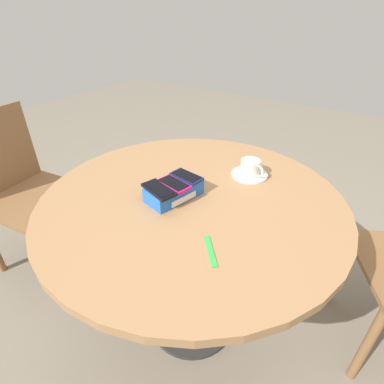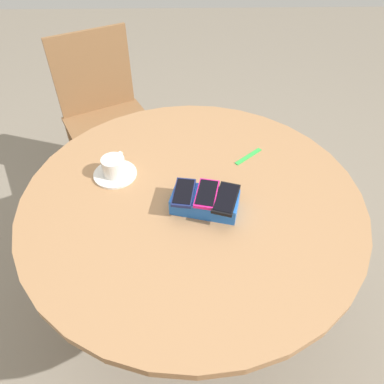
# 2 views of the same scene
# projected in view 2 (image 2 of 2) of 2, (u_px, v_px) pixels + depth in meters

# --- Properties ---
(ground_plane) EXTENTS (8.00, 8.00, 0.00)m
(ground_plane) POSITION_uv_depth(u_px,v_px,m) (192.00, 308.00, 1.72)
(ground_plane) COLOR gray
(round_table) EXTENTS (1.11, 1.11, 0.73)m
(round_table) POSITION_uv_depth(u_px,v_px,m) (192.00, 216.00, 1.28)
(round_table) COLOR #2D2D2D
(round_table) RESTS_ON ground_plane
(phone_box) EXTENTS (0.22, 0.15, 0.05)m
(phone_box) POSITION_uv_depth(u_px,v_px,m) (205.00, 202.00, 1.16)
(phone_box) COLOR blue
(phone_box) RESTS_ON round_table
(phone_black) EXTENTS (0.10, 0.15, 0.01)m
(phone_black) POSITION_uv_depth(u_px,v_px,m) (226.00, 198.00, 1.12)
(phone_black) COLOR black
(phone_black) RESTS_ON phone_box
(phone_magenta) EXTENTS (0.09, 0.13, 0.01)m
(phone_magenta) POSITION_uv_depth(u_px,v_px,m) (207.00, 194.00, 1.14)
(phone_magenta) COLOR #D11975
(phone_magenta) RESTS_ON phone_box
(phone_navy) EXTENTS (0.08, 0.13, 0.01)m
(phone_navy) POSITION_uv_depth(u_px,v_px,m) (184.00, 192.00, 1.14)
(phone_navy) COLOR navy
(phone_navy) RESTS_ON phone_box
(saucer) EXTENTS (0.15, 0.15, 0.01)m
(saucer) POSITION_uv_depth(u_px,v_px,m) (115.00, 174.00, 1.28)
(saucer) COLOR silver
(saucer) RESTS_ON round_table
(coffee_cup) EXTENTS (0.08, 0.11, 0.06)m
(coffee_cup) POSITION_uv_depth(u_px,v_px,m) (114.00, 166.00, 1.26)
(coffee_cup) COLOR silver
(coffee_cup) RESTS_ON saucer
(lanyard_strap) EXTENTS (0.11, 0.10, 0.00)m
(lanyard_strap) POSITION_uv_depth(u_px,v_px,m) (248.00, 156.00, 1.36)
(lanyard_strap) COLOR green
(lanyard_strap) RESTS_ON round_table
(chair_near_window) EXTENTS (0.57, 0.57, 0.89)m
(chair_near_window) POSITION_uv_depth(u_px,v_px,m) (108.00, 119.00, 1.99)
(chair_near_window) COLOR brown
(chair_near_window) RESTS_ON ground_plane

